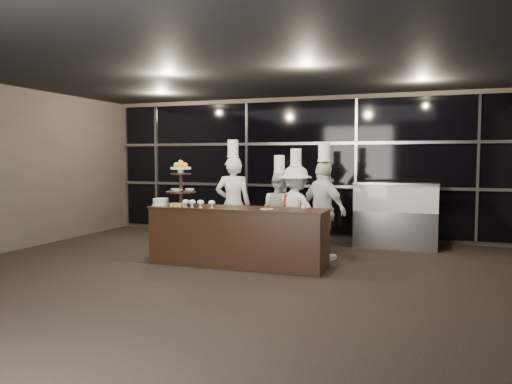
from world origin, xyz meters
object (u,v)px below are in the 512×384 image
(buffet_counter, at_px, (238,236))
(display_case, at_px, (396,211))
(layer_cake, at_px, (161,202))
(display_stand, at_px, (181,180))
(chef_c, at_px, (296,210))
(chef_b, at_px, (279,211))
(chef_a, at_px, (233,203))
(chef_d, at_px, (324,210))

(buffet_counter, bearing_deg, display_case, 48.00)
(layer_cake, relative_size, display_case, 0.19)
(display_stand, xyz_separation_m, chef_c, (1.62, 1.17, -0.55))
(buffet_counter, xyz_separation_m, chef_b, (0.29, 1.28, 0.28))
(chef_a, bearing_deg, layer_cake, -130.20)
(chef_b, xyz_separation_m, chef_c, (0.33, -0.10, 0.05))
(chef_c, distance_m, chef_d, 0.66)
(layer_cake, xyz_separation_m, chef_a, (0.87, 1.03, -0.09))
(chef_b, relative_size, chef_d, 0.90)
(display_case, relative_size, chef_d, 0.79)
(buffet_counter, distance_m, chef_d, 1.51)
(buffet_counter, distance_m, display_case, 3.34)
(chef_a, relative_size, chef_b, 1.16)
(display_stand, xyz_separation_m, chef_a, (0.52, 0.98, -0.45))
(chef_c, bearing_deg, display_stand, -144.20)
(display_case, bearing_deg, chef_b, -148.21)
(chef_d, bearing_deg, display_case, 57.67)
(display_stand, xyz_separation_m, chef_b, (1.29, 1.28, -0.60))
(layer_cake, bearing_deg, display_case, 35.22)
(display_stand, distance_m, display_case, 4.12)
(chef_a, bearing_deg, display_stand, -117.98)
(display_case, bearing_deg, chef_a, -151.07)
(chef_b, bearing_deg, display_stand, -135.37)
(display_case, bearing_deg, display_stand, -142.52)
(display_stand, relative_size, chef_b, 0.43)
(chef_b, bearing_deg, chef_c, -17.35)
(chef_c, bearing_deg, chef_b, 162.65)
(chef_b, bearing_deg, layer_cake, -141.08)
(buffet_counter, height_order, chef_d, chef_d)
(chef_b, bearing_deg, chef_a, -158.98)
(layer_cake, distance_m, chef_c, 2.33)
(display_stand, bearing_deg, layer_cake, -171.88)
(display_stand, bearing_deg, chef_d, 20.90)
(buffet_counter, bearing_deg, chef_a, 116.13)
(buffet_counter, xyz_separation_m, chef_c, (0.62, 1.17, 0.33))
(chef_b, xyz_separation_m, chef_d, (0.90, -0.44, 0.10))
(display_stand, relative_size, chef_a, 0.37)
(buffet_counter, relative_size, display_stand, 3.81)
(chef_d, bearing_deg, buffet_counter, -144.93)
(chef_d, bearing_deg, chef_c, 149.52)
(layer_cake, xyz_separation_m, chef_c, (1.97, 1.22, -0.18))
(chef_d, bearing_deg, chef_a, 175.17)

